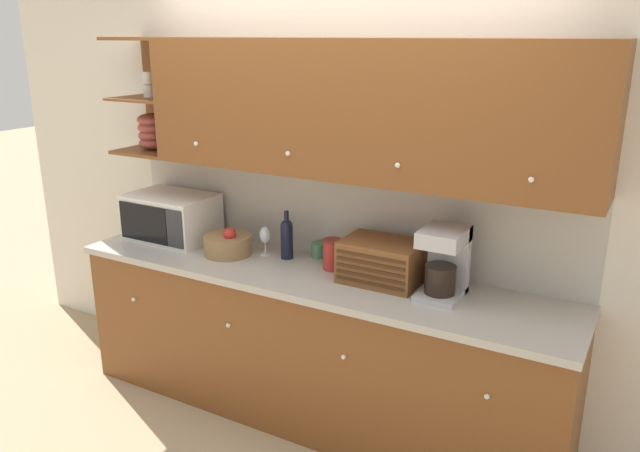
% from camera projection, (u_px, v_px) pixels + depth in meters
% --- Properties ---
extents(ground_plane, '(24.00, 24.00, 0.00)m').
position_uv_depth(ground_plane, '(336.00, 389.00, 4.00)').
color(ground_plane, tan).
extents(wall_back, '(5.30, 0.06, 2.60)m').
position_uv_depth(wall_back, '(340.00, 191.00, 3.64)').
color(wall_back, silver).
rests_on(wall_back, ground_plane).
extents(counter_unit, '(2.92, 0.64, 0.91)m').
position_uv_depth(counter_unit, '(312.00, 345.00, 3.62)').
color(counter_unit, brown).
rests_on(counter_unit, ground_plane).
extents(backsplash_panel, '(2.90, 0.01, 0.55)m').
position_uv_depth(backsplash_panel, '(337.00, 212.00, 3.65)').
color(backsplash_panel, '#B7B2A8').
rests_on(backsplash_panel, counter_unit).
extents(upper_cabinets, '(2.90, 0.39, 0.71)m').
position_uv_depth(upper_cabinets, '(349.00, 109.00, 3.24)').
color(upper_cabinets, brown).
rests_on(upper_cabinets, backsplash_panel).
extents(microwave, '(0.55, 0.38, 0.30)m').
position_uv_depth(microwave, '(171.00, 217.00, 4.00)').
color(microwave, silver).
rests_on(microwave, counter_unit).
extents(fruit_basket, '(0.29, 0.29, 0.18)m').
position_uv_depth(fruit_basket, '(228.00, 244.00, 3.75)').
color(fruit_basket, '#937047').
rests_on(fruit_basket, counter_unit).
extents(wine_glass, '(0.07, 0.07, 0.18)m').
position_uv_depth(wine_glass, '(265.00, 236.00, 3.72)').
color(wine_glass, silver).
rests_on(wine_glass, counter_unit).
extents(wine_bottle, '(0.07, 0.07, 0.29)m').
position_uv_depth(wine_bottle, '(287.00, 237.00, 3.66)').
color(wine_bottle, black).
rests_on(wine_bottle, counter_unit).
extents(mug, '(0.10, 0.09, 0.09)m').
position_uv_depth(mug, '(319.00, 250.00, 3.70)').
color(mug, '#4C845B').
rests_on(mug, counter_unit).
extents(storage_canister, '(0.11, 0.11, 0.18)m').
position_uv_depth(storage_canister, '(332.00, 254.00, 3.50)').
color(storage_canister, '#B22D28').
rests_on(storage_canister, counter_unit).
extents(bread_box, '(0.42, 0.30, 0.23)m').
position_uv_depth(bread_box, '(382.00, 261.00, 3.32)').
color(bread_box, brown).
rests_on(bread_box, counter_unit).
extents(coffee_maker, '(0.21, 0.27, 0.36)m').
position_uv_depth(coffee_maker, '(444.00, 261.00, 3.13)').
color(coffee_maker, '#B7B7BC').
rests_on(coffee_maker, counter_unit).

